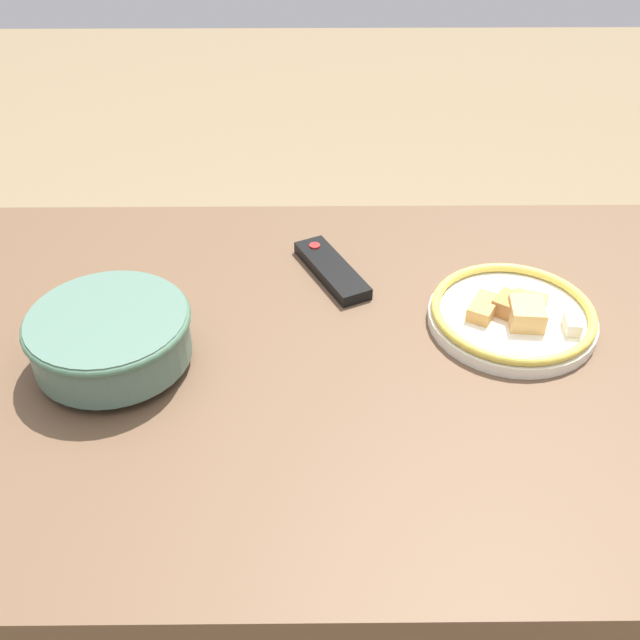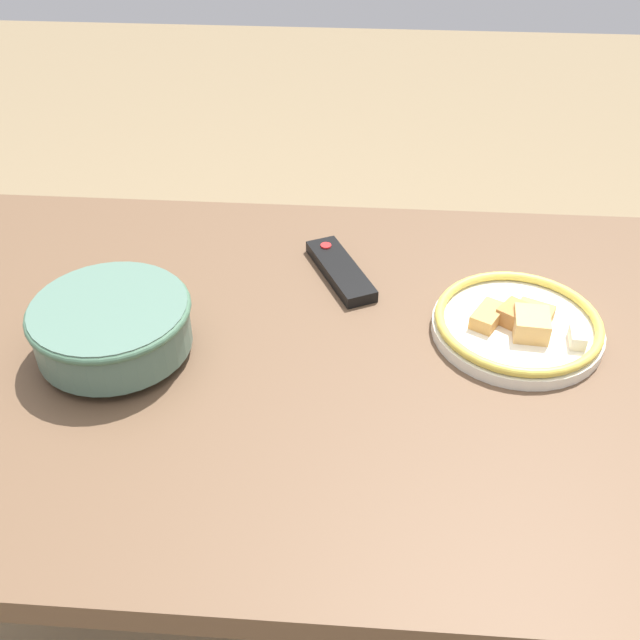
% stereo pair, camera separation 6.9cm
% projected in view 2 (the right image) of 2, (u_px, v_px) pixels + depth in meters
% --- Properties ---
extents(ground_plane, '(8.00, 8.00, 0.00)m').
position_uv_depth(ground_plane, '(334.00, 624.00, 1.55)').
color(ground_plane, '#7F6B4C').
extents(dining_table, '(1.47, 0.85, 0.74)m').
position_uv_depth(dining_table, '(339.00, 393.00, 1.14)').
color(dining_table, brown).
rests_on(dining_table, ground_plane).
extents(noodle_bowl, '(0.23, 0.23, 0.09)m').
position_uv_depth(noodle_bowl, '(112.00, 325.00, 1.06)').
color(noodle_bowl, '#4C6B5B').
rests_on(noodle_bowl, dining_table).
extents(food_plate, '(0.25, 0.25, 0.05)m').
position_uv_depth(food_plate, '(518.00, 325.00, 1.11)').
color(food_plate, silver).
rests_on(food_plate, dining_table).
extents(tv_remote, '(0.13, 0.19, 0.02)m').
position_uv_depth(tv_remote, '(340.00, 270.00, 1.24)').
color(tv_remote, black).
rests_on(tv_remote, dining_table).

